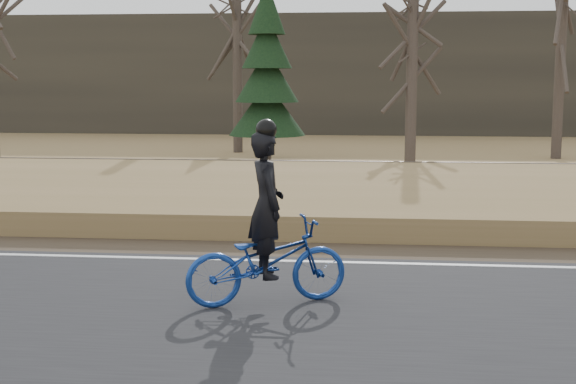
# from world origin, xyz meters

# --- Properties ---
(embankment) EXTENTS (120.00, 5.00, 0.44)m
(embankment) POSITION_xyz_m (0.00, 4.20, 0.22)
(embankment) COLOR olive
(embankment) RESTS_ON ground
(ballast) EXTENTS (120.00, 3.00, 0.45)m
(ballast) POSITION_xyz_m (0.00, 8.00, 0.23)
(ballast) COLOR slate
(ballast) RESTS_ON ground
(railroad) EXTENTS (120.00, 2.40, 0.29)m
(railroad) POSITION_xyz_m (0.00, 8.00, 0.53)
(railroad) COLOR black
(railroad) RESTS_ON ballast
(treeline_backdrop) EXTENTS (120.00, 4.00, 6.00)m
(treeline_backdrop) POSITION_xyz_m (0.00, 30.00, 3.00)
(treeline_backdrop) COLOR #383328
(treeline_backdrop) RESTS_ON ground
(cyclist) EXTENTS (2.17, 1.42, 2.32)m
(cyclist) POSITION_xyz_m (-4.63, -2.14, 0.79)
(cyclist) COLOR navy
(cyclist) RESTS_ON road
(bare_tree_left) EXTENTS (0.36, 0.36, 7.81)m
(bare_tree_left) POSITION_xyz_m (-8.41, 18.64, 3.91)
(bare_tree_left) COLOR #463B34
(bare_tree_left) RESTS_ON ground
(bare_tree_near_left) EXTENTS (0.36, 0.36, 6.19)m
(bare_tree_near_left) POSITION_xyz_m (-2.08, 13.69, 3.10)
(bare_tree_near_left) COLOR #463B34
(bare_tree_near_left) RESTS_ON ground
(bare_tree_center) EXTENTS (0.36, 0.36, 8.99)m
(bare_tree_center) POSITION_xyz_m (3.25, 17.38, 4.49)
(bare_tree_center) COLOR #463B34
(bare_tree_center) RESTS_ON ground
(conifer) EXTENTS (2.60, 2.60, 6.08)m
(conifer) POSITION_xyz_m (-6.83, 15.17, 2.88)
(conifer) COLOR #463B34
(conifer) RESTS_ON ground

